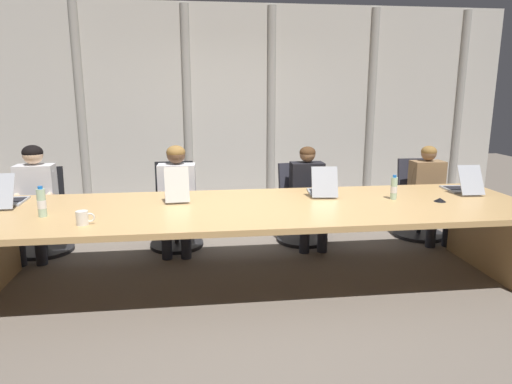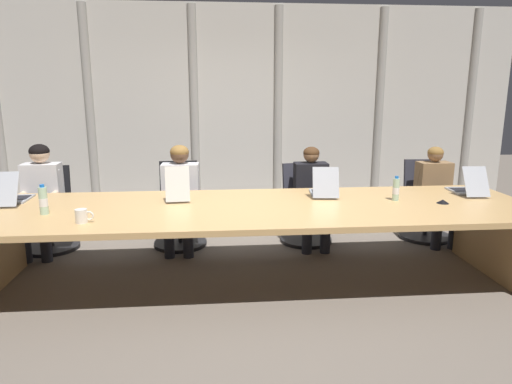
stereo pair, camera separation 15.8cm
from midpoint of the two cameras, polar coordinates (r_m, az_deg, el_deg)
ground_plane at (r=4.29m, az=0.70°, el=-11.21°), size 15.75×15.75×0.00m
conference_table at (r=4.09m, az=0.73°, el=-3.40°), size 5.07×1.42×0.73m
curtain_backdrop at (r=6.48m, az=-1.57°, el=10.00°), size 7.88×0.17×2.88m
laptop_left_end at (r=4.70m, az=-27.25°, el=-0.45°), size 0.24×0.51×0.30m
laptop_left_mid at (r=4.37m, az=-8.74°, el=-0.03°), size 0.25×0.47×0.33m
laptop_center at (r=4.52m, az=9.47°, el=0.31°), size 0.30×0.46×0.30m
laptop_right_mid at (r=5.03m, az=25.72°, el=0.46°), size 0.25×0.49×0.29m
office_chair_left_end at (r=5.54m, az=-23.67°, el=-3.05°), size 0.60×0.60×0.91m
office_chair_left_mid at (r=5.26m, az=-8.71°, el=-2.79°), size 0.60×0.60×0.94m
office_chair_center at (r=5.37m, az=7.00°, el=-2.57°), size 0.60×0.61×0.90m
office_chair_right_mid at (r=5.85m, az=21.15°, el=-2.01°), size 0.60×0.60×0.92m
person_left_end at (r=5.33m, az=-24.62°, el=-0.01°), size 0.40×0.55×1.18m
person_left_mid at (r=5.04m, az=-8.61°, el=0.16°), size 0.42×0.55×1.15m
person_center at (r=5.16m, az=7.90°, el=0.10°), size 0.38×0.55×1.12m
person_right_mid at (r=5.66m, az=22.41°, el=0.29°), size 0.38×0.55×1.10m
water_bottle_primary at (r=4.46m, az=18.11°, el=0.30°), size 0.06×0.06×0.23m
water_bottle_secondary at (r=4.12m, az=-24.10°, el=-1.02°), size 0.07×0.07×0.25m
coffee_mug_near at (r=3.76m, az=-19.86°, el=-2.85°), size 0.14×0.09×0.11m
conference_mic_left_side at (r=4.52m, az=23.30°, el=-1.10°), size 0.11×0.11×0.03m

